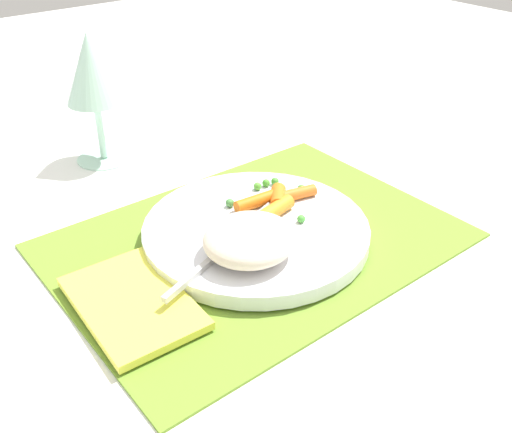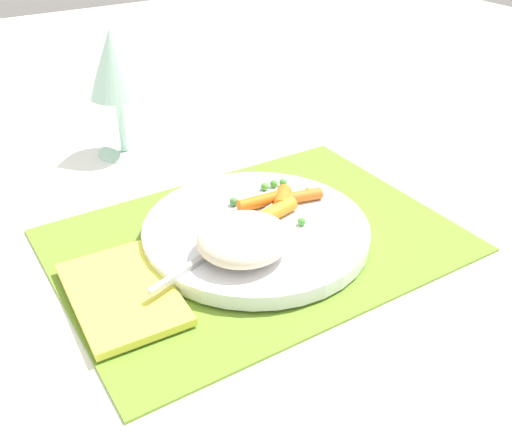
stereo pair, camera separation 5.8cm
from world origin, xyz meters
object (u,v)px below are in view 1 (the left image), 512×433
(plate, at_px, (256,231))
(napkin, at_px, (132,303))
(rice_mound, at_px, (250,239))
(carrot_portion, at_px, (276,202))
(wine_glass, at_px, (92,73))
(fork, at_px, (237,238))

(plate, bearing_deg, napkin, -173.36)
(rice_mound, bearing_deg, carrot_portion, 34.12)
(plate, distance_m, carrot_portion, 0.04)
(carrot_portion, xyz_separation_m, wine_glass, (-0.08, 0.27, 0.09))
(rice_mound, xyz_separation_m, napkin, (-0.12, 0.02, -0.03))
(wine_glass, relative_size, napkin, 1.23)
(rice_mound, relative_size, carrot_portion, 0.96)
(carrot_portion, xyz_separation_m, napkin, (-0.20, -0.03, -0.02))
(rice_mound, distance_m, fork, 0.03)
(rice_mound, distance_m, wine_glass, 0.34)
(plate, bearing_deg, fork, -160.77)
(rice_mound, distance_m, carrot_portion, 0.09)
(napkin, bearing_deg, wine_glass, 68.56)
(rice_mound, relative_size, wine_glass, 0.54)
(rice_mound, xyz_separation_m, fork, (0.00, 0.03, -0.01))
(carrot_portion, bearing_deg, napkin, -170.90)
(plate, xyz_separation_m, napkin, (-0.16, -0.02, -0.00))
(fork, height_order, napkin, fork)
(plate, xyz_separation_m, carrot_portion, (0.04, 0.01, 0.02))
(rice_mound, bearing_deg, napkin, 170.32)
(carrot_portion, distance_m, napkin, 0.20)
(plate, height_order, wine_glass, wine_glass)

